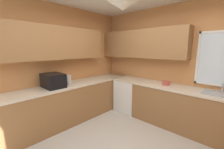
# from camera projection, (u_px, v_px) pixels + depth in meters

# --- Properties ---
(room_shell) EXTENTS (4.01, 3.84, 2.72)m
(room_shell) POSITION_uv_depth(u_px,v_px,m) (125.00, 43.00, 2.54)
(room_shell) COLOR #C6844C
(room_shell) RESTS_ON ground_plane
(counter_run_left) EXTENTS (0.65, 3.45, 0.88)m
(counter_run_left) POSITION_uv_depth(u_px,v_px,m) (66.00, 104.00, 3.27)
(counter_run_left) COLOR olive
(counter_run_left) RESTS_ON ground_plane
(counter_run_back) EXTENTS (3.10, 0.65, 0.88)m
(counter_run_back) POSITION_uv_depth(u_px,v_px,m) (173.00, 106.00, 3.14)
(counter_run_back) COLOR olive
(counter_run_back) RESTS_ON ground_plane
(dishwasher) EXTENTS (0.60, 0.60, 0.84)m
(dishwasher) POSITION_uv_depth(u_px,v_px,m) (129.00, 95.00, 3.92)
(dishwasher) COLOR white
(dishwasher) RESTS_ON ground_plane
(microwave) EXTENTS (0.48, 0.36, 0.29)m
(microwave) POSITION_uv_depth(u_px,v_px,m) (53.00, 80.00, 2.98)
(microwave) COLOR black
(microwave) RESTS_ON counter_run_left
(kettle) EXTENTS (0.12, 0.12, 0.21)m
(kettle) POSITION_uv_depth(u_px,v_px,m) (68.00, 80.00, 3.22)
(kettle) COLOR #B7B7BC
(kettle) RESTS_ON counter_run_left
(sink_assembly) EXTENTS (0.55, 0.40, 0.19)m
(sink_assembly) POSITION_uv_depth(u_px,v_px,m) (221.00, 94.00, 2.54)
(sink_assembly) COLOR #9EA0A5
(sink_assembly) RESTS_ON counter_run_back
(bowl) EXTENTS (0.16, 0.16, 0.09)m
(bowl) POSITION_uv_depth(u_px,v_px,m) (166.00, 83.00, 3.19)
(bowl) COLOR #B74C42
(bowl) RESTS_ON counter_run_back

